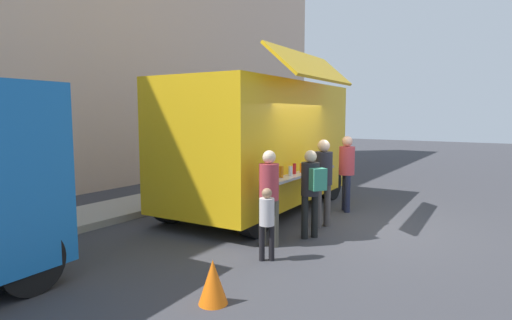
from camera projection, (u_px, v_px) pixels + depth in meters
name	position (u px, v px, depth m)	size (l,w,h in m)	color
ground_plane	(349.00, 226.00, 8.52)	(60.00, 60.00, 0.00)	#38383D
curb_strip	(38.00, 228.00, 8.09)	(28.00, 1.60, 0.15)	#9E998E
food_truck_main	(261.00, 142.00, 9.84)	(5.53, 3.29, 3.59)	gold
traffic_cone_orange	(213.00, 282.00, 5.00)	(0.36, 0.36, 0.55)	orange
trash_bin	(269.00, 166.00, 14.77)	(0.60, 0.60, 0.90)	#2F6135
customer_front_ordering	(323.00, 175.00, 8.35)	(0.36, 0.36, 1.79)	#4C4644
customer_mid_with_backpack	(311.00, 185.00, 7.57)	(0.47, 0.53, 1.64)	black
customer_rear_waiting	(269.00, 189.00, 7.11)	(0.34, 0.34, 1.68)	#4F4B3E
customer_extra_browsing	(347.00, 167.00, 9.73)	(0.36, 0.36, 1.78)	#1F233B
child_near_queue	(267.00, 218.00, 6.44)	(0.24, 0.24, 1.16)	black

